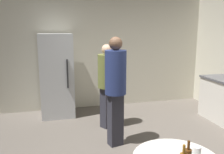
{
  "coord_description": "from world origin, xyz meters",
  "views": [
    {
      "loc": [
        -1.21,
        -3.08,
        1.9
      ],
      "look_at": [
        -0.25,
        0.63,
        1.13
      ],
      "focal_mm": 38.64,
      "sensor_mm": 36.0,
      "label": 1
    }
  ],
  "objects_px": {
    "refrigerator": "(57,76)",
    "plastic_cup_white": "(196,152)",
    "person_in_olive_shirt": "(107,80)",
    "person_in_navy_shirt": "(116,83)"
  },
  "relations": [
    {
      "from": "person_in_olive_shirt",
      "to": "person_in_navy_shirt",
      "type": "distance_m",
      "value": 0.77
    },
    {
      "from": "person_in_olive_shirt",
      "to": "person_in_navy_shirt",
      "type": "relative_size",
      "value": 0.91
    },
    {
      "from": "refrigerator",
      "to": "plastic_cup_white",
      "type": "xyz_separation_m",
      "value": [
        1.13,
        -3.51,
        -0.11
      ]
    },
    {
      "from": "refrigerator",
      "to": "person_in_navy_shirt",
      "type": "relative_size",
      "value": 1.01
    },
    {
      "from": "plastic_cup_white",
      "to": "person_in_olive_shirt",
      "type": "relative_size",
      "value": 0.07
    },
    {
      "from": "person_in_olive_shirt",
      "to": "plastic_cup_white",
      "type": "bearing_deg",
      "value": -25.88
    },
    {
      "from": "plastic_cup_white",
      "to": "person_in_navy_shirt",
      "type": "relative_size",
      "value": 0.06
    },
    {
      "from": "refrigerator",
      "to": "person_in_olive_shirt",
      "type": "height_order",
      "value": "refrigerator"
    },
    {
      "from": "refrigerator",
      "to": "person_in_olive_shirt",
      "type": "relative_size",
      "value": 1.11
    },
    {
      "from": "person_in_navy_shirt",
      "to": "refrigerator",
      "type": "bearing_deg",
      "value": -166.06
    }
  ]
}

